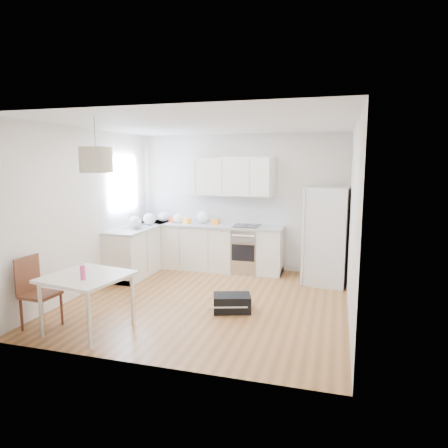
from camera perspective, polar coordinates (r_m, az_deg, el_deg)
name	(u,v)px	position (r m, az deg, el deg)	size (l,w,h in m)	color
floor	(208,301)	(6.39, -2.24, -10.87)	(4.20, 4.20, 0.00)	brown
ceiling	(207,124)	(6.04, -2.39, 14.02)	(4.20, 4.20, 0.00)	white
wall_back	(241,202)	(8.07, 2.39, 3.11)	(4.20, 4.20, 0.00)	silver
wall_left	(88,211)	(7.01, -18.83, 1.78)	(4.20, 4.20, 0.00)	silver
wall_right	(353,221)	(5.77, 17.91, 0.40)	(4.20, 4.20, 0.00)	silver
window_glassblock	(124,183)	(7.94, -14.16, 5.65)	(0.02, 1.00, 1.00)	#BFE0F9
cabinets_back	(208,248)	(8.09, -2.30, -3.40)	(3.00, 0.60, 0.88)	white
cabinets_left	(140,250)	(8.02, -11.85, -3.70)	(0.60, 1.80, 0.88)	white
counter_back	(208,225)	(8.01, -2.32, -0.18)	(3.02, 0.64, 0.04)	#AAACAF
counter_left	(140,227)	(7.93, -11.95, -0.45)	(0.64, 1.82, 0.04)	#AAACAF
backsplash_back	(212,208)	(8.24, -1.69, 2.26)	(3.00, 0.01, 0.58)	white
backsplash_left	(126,211)	(8.03, -13.88, 1.83)	(0.01, 1.80, 0.58)	white
upper_cabinets	(231,176)	(7.92, 1.07, 6.81)	(1.70, 0.32, 0.75)	white
range_oven	(247,250)	(7.88, 3.24, -3.74)	(0.50, 0.61, 0.88)	#B9BBBE
sink	(138,227)	(7.89, -12.13, -0.40)	(0.50, 0.80, 0.16)	#B9BBBE
refrigerator	(328,235)	(7.36, 14.63, -1.57)	(0.83, 0.86, 1.72)	silver
dining_table	(87,281)	(5.39, -18.98, -7.75)	(1.07, 1.07, 0.74)	beige
dining_chair	(41,293)	(5.76, -24.73, -8.96)	(0.40, 0.40, 0.94)	#482315
drink_bottle	(83,271)	(5.16, -19.54, -6.37)	(0.06, 0.06, 0.21)	#DB3D7F
gym_bag	(232,303)	(5.92, 1.15, -11.22)	(0.53, 0.35, 0.25)	black
pendant_lamp	(96,160)	(5.19, -17.81, 8.72)	(0.40, 0.40, 0.31)	#B5A58B
grocery_bag_a	(163,217)	(8.43, -8.64, 1.02)	(0.23, 0.19, 0.21)	white
grocery_bag_b	(178,218)	(8.21, -6.54, 0.83)	(0.22, 0.19, 0.20)	white
grocery_bag_c	(203,217)	(8.11, -3.01, 0.98)	(0.28, 0.24, 0.26)	white
grocery_bag_d	(149,219)	(8.08, -10.63, 0.71)	(0.25, 0.21, 0.23)	white
grocery_bag_e	(135,222)	(7.75, -12.57, 0.27)	(0.24, 0.21, 0.22)	white
snack_orange	(215,222)	(8.00, -1.25, 0.33)	(0.15, 0.09, 0.10)	orange
snack_yellow	(187,221)	(8.12, -5.30, 0.45)	(0.16, 0.10, 0.11)	orange
snack_red	(174,219)	(8.36, -7.22, 0.66)	(0.16, 0.10, 0.11)	red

